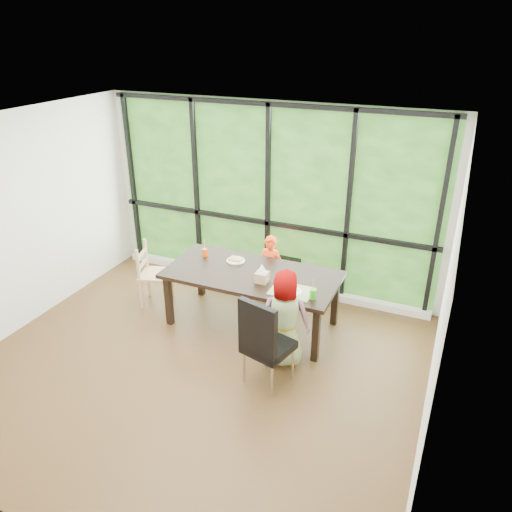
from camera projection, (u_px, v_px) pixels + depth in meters
name	position (u px, v px, depth m)	size (l,w,h in m)	color
ground	(196.00, 367.00, 5.69)	(5.00, 5.00, 0.00)	black
back_wall	(269.00, 198.00, 6.98)	(5.00, 5.00, 0.00)	silver
foliage_backdrop	(269.00, 199.00, 6.96)	(4.80, 0.02, 2.65)	#1D4B16
window_mullions	(268.00, 200.00, 6.93)	(4.80, 0.06, 2.65)	black
window_sill	(266.00, 282.00, 7.45)	(4.80, 0.12, 0.10)	silver
dining_table	(252.00, 299.00, 6.36)	(2.18, 1.05, 0.75)	black
chair_window_leather	(283.00, 256.00, 7.15)	(0.46, 0.46, 1.08)	black
chair_interior_leather	(269.00, 340.00, 5.24)	(0.46, 0.46, 1.08)	black
chair_end_beech	(156.00, 274.00, 6.81)	(0.42, 0.40, 0.90)	tan
child_toddler	(270.00, 270.00, 6.83)	(0.36, 0.24, 1.00)	#F73E11
child_older	(283.00, 318.00, 5.55)	(0.57, 0.37, 1.18)	slate
placemat	(291.00, 291.00, 5.78)	(0.50, 0.36, 0.01)	tan
plate_far	(236.00, 261.00, 6.51)	(0.24, 0.24, 0.02)	white
plate_near	(293.00, 292.00, 5.76)	(0.23, 0.23, 0.01)	white
orange_cup	(205.00, 253.00, 6.63)	(0.07, 0.07, 0.11)	#FF4C06
green_cup	(313.00, 294.00, 5.60)	(0.08, 0.08, 0.12)	green
tissue_box	(262.00, 277.00, 5.96)	(0.15, 0.15, 0.13)	tan
crepe_rolls_far	(236.00, 259.00, 6.49)	(0.20, 0.12, 0.04)	tan
crepe_rolls_near	(293.00, 290.00, 5.75)	(0.10, 0.12, 0.04)	tan
straw_white	(205.00, 246.00, 6.59)	(0.01, 0.01, 0.20)	white
straw_pink	(313.00, 286.00, 5.55)	(0.01, 0.01, 0.20)	pink
tissue	(262.00, 268.00, 5.91)	(0.12, 0.12, 0.11)	white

